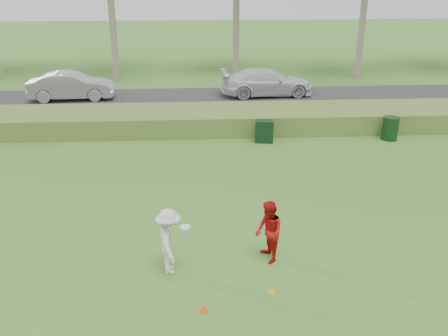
{
  "coord_description": "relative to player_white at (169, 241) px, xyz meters",
  "views": [
    {
      "loc": [
        -0.82,
        -10.15,
        7.13
      ],
      "look_at": [
        0.0,
        4.0,
        1.3
      ],
      "focal_mm": 40.0,
      "sensor_mm": 36.0,
      "label": 1
    }
  ],
  "objects": [
    {
      "name": "cone_orange",
      "position": [
        0.8,
        -1.64,
        -0.75
      ],
      "size": [
        0.19,
        0.19,
        0.2
      ],
      "primitive_type": "cone",
      "color": "#F55E0C",
      "rests_on": "ground"
    },
    {
      "name": "reed_strip",
      "position": [
        1.55,
        11.53,
        -0.4
      ],
      "size": [
        80.0,
        3.0,
        0.9
      ],
      "primitive_type": "cube",
      "color": "#52722D",
      "rests_on": "ground"
    },
    {
      "name": "park_road",
      "position": [
        1.55,
        16.53,
        -0.82
      ],
      "size": [
        80.0,
        6.0,
        0.06
      ],
      "primitive_type": "cube",
      "color": "#2D2D2D",
      "rests_on": "ground"
    },
    {
      "name": "car_mid",
      "position": [
        -6.18,
        17.18,
        -0.03
      ],
      "size": [
        4.73,
        1.93,
        1.53
      ],
      "primitive_type": "imported",
      "rotation": [
        0.0,
        0.0,
        1.64
      ],
      "color": "silver",
      "rests_on": "park_road"
    },
    {
      "name": "utility_cabinet",
      "position": [
        3.62,
        9.55,
        -0.37
      ],
      "size": [
        0.83,
        0.59,
        0.96
      ],
      "primitive_type": "cube",
      "rotation": [
        0.0,
        0.0,
        -0.15
      ],
      "color": "black",
      "rests_on": "ground"
    },
    {
      "name": "car_right",
      "position": [
        4.81,
        17.49,
        -0.03
      ],
      "size": [
        5.36,
        2.49,
        1.52
      ],
      "primitive_type": "imported",
      "rotation": [
        0.0,
        0.0,
        1.64
      ],
      "color": "silver",
      "rests_on": "park_road"
    },
    {
      "name": "cone_yellow",
      "position": [
        2.41,
        -1.02,
        -0.75
      ],
      "size": [
        0.19,
        0.19,
        0.21
      ],
      "primitive_type": "cone",
      "color": "yellow",
      "rests_on": "ground"
    },
    {
      "name": "ground",
      "position": [
        1.55,
        -0.47,
        -0.85
      ],
      "size": [
        120.0,
        120.0,
        0.0
      ],
      "primitive_type": "plane",
      "color": "#3B7527",
      "rests_on": "ground"
    },
    {
      "name": "player_red",
      "position": [
        2.5,
        0.36,
        -0.03
      ],
      "size": [
        0.78,
        0.92,
        1.64
      ],
      "primitive_type": "imported",
      "rotation": [
        0.0,
        0.0,
        -1.34
      ],
      "color": "#B8110F",
      "rests_on": "ground"
    },
    {
      "name": "player_white",
      "position": [
        0.0,
        0.0,
        0.0
      ],
      "size": [
        0.92,
        1.17,
        1.7
      ],
      "rotation": [
        0.0,
        0.0,
        1.7
      ],
      "color": "white",
      "rests_on": "ground"
    },
    {
      "name": "trash_bin",
      "position": [
        9.12,
        9.56,
        -0.34
      ],
      "size": [
        0.89,
        0.89,
        1.01
      ],
      "primitive_type": "cylinder",
      "rotation": [
        0.0,
        0.0,
        -0.4
      ],
      "color": "black",
      "rests_on": "ground"
    }
  ]
}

